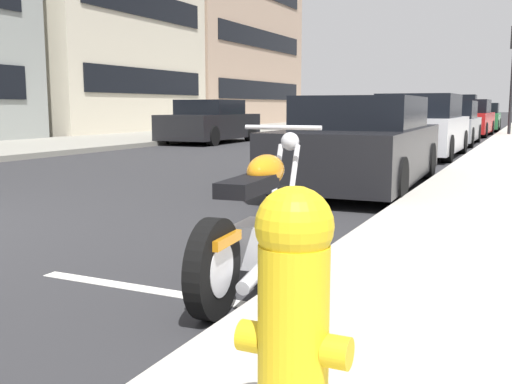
{
  "coord_description": "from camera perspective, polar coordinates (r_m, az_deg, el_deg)",
  "views": [
    {
      "loc": [
        -3.2,
        -6.14,
        1.25
      ],
      "look_at": [
        0.69,
        -4.31,
        0.62
      ],
      "focal_mm": 41.31,
      "sensor_mm": 36.0,
      "label": 1
    }
  ],
  "objects": [
    {
      "name": "parked_motorcycle",
      "position": [
        4.17,
        0.3,
        -3.13
      ],
      "size": [
        2.13,
        0.62,
        1.1
      ],
      "rotation": [
        0.0,
        0.0,
        0.09
      ],
      "color": "black",
      "rests_on": "ground"
    },
    {
      "name": "parked_car_second_in_row",
      "position": [
        20.36,
        18.0,
        6.3
      ],
      "size": [
        4.34,
        1.94,
        1.41
      ],
      "rotation": [
        0.0,
        0.0,
        0.01
      ],
      "color": "gray",
      "rests_on": "ground"
    },
    {
      "name": "parked_car_far_down_curb",
      "position": [
        26.42,
        19.73,
        6.66
      ],
      "size": [
        4.48,
        1.98,
        1.52
      ],
      "rotation": [
        0.0,
        0.0,
        -0.02
      ],
      "color": "#AD1919",
      "rests_on": "ground"
    },
    {
      "name": "parked_car_across_street",
      "position": [
        9.21,
        10.23,
        4.56
      ],
      "size": [
        4.61,
        1.94,
        1.39
      ],
      "rotation": [
        0.0,
        0.0,
        0.03
      ],
      "color": "black",
      "rests_on": "ground"
    },
    {
      "name": "crossing_truck",
      "position": [
        38.47,
        17.51,
        7.58
      ],
      "size": [
        2.15,
        5.6,
        1.93
      ],
      "rotation": [
        0.0,
        0.0,
        1.6
      ],
      "color": "#141947",
      "rests_on": "ground"
    },
    {
      "name": "fire_hydrant",
      "position": [
        1.84,
        3.65,
        -12.15
      ],
      "size": [
        0.24,
        0.36,
        0.87
      ],
      "color": "gold",
      "rests_on": "sidewalk_near_curb"
    },
    {
      "name": "townhouse_behind_pole",
      "position": [
        30.46,
        -18.89,
        15.5
      ],
      "size": [
        9.97,
        10.61,
        10.57
      ],
      "color": "beige",
      "rests_on": "ground"
    },
    {
      "name": "parking_stall_stripe",
      "position": [
        4.04,
        -8.04,
        -9.68
      ],
      "size": [
        0.12,
        2.2,
        0.01
      ],
      "primitive_type": "cube",
      "color": "silver",
      "rests_on": "ground"
    },
    {
      "name": "sidewalk_far_curb",
      "position": [
        20.21,
        -15.87,
        4.67
      ],
      "size": [
        120.0,
        5.0,
        0.14
      ],
      "primitive_type": "cube",
      "color": "gray",
      "rests_on": "ground"
    },
    {
      "name": "townhouse_near_left",
      "position": [
        39.52,
        -5.31,
        13.78
      ],
      "size": [
        13.53,
        8.81,
        10.07
      ],
      "color": "tan",
      "rests_on": "ground"
    },
    {
      "name": "parked_car_behind_motorcycle",
      "position": [
        31.86,
        20.86,
        6.72
      ],
      "size": [
        4.13,
        1.97,
        1.4
      ],
      "rotation": [
        0.0,
        0.0,
        0.02
      ],
      "color": "#236638",
      "rests_on": "ground"
    },
    {
      "name": "parked_car_at_intersection",
      "position": [
        15.17,
        15.6,
        6.05
      ],
      "size": [
        4.14,
        1.94,
        1.53
      ],
      "rotation": [
        0.0,
        0.0,
        -0.01
      ],
      "color": "silver",
      "rests_on": "ground"
    },
    {
      "name": "car_opposite_curb",
      "position": [
        20.29,
        -4.47,
        6.7
      ],
      "size": [
        4.32,
        2.0,
        1.46
      ],
      "rotation": [
        0.0,
        0.0,
        3.16
      ],
      "color": "black",
      "rests_on": "ground"
    }
  ]
}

